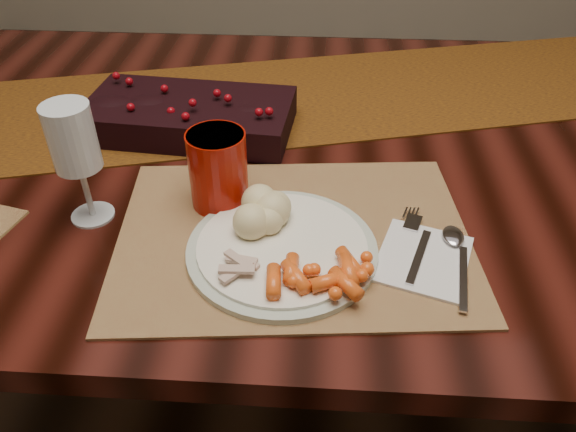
# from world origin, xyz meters

# --- Properties ---
(floor) EXTENTS (5.00, 5.00, 0.00)m
(floor) POSITION_xyz_m (0.00, 0.00, 0.00)
(floor) COLOR black
(floor) RESTS_ON ground
(dining_table) EXTENTS (1.80, 1.00, 0.75)m
(dining_table) POSITION_xyz_m (0.00, 0.00, 0.38)
(dining_table) COLOR black
(dining_table) RESTS_ON floor
(table_runner) EXTENTS (1.86, 0.82, 0.00)m
(table_runner) POSITION_xyz_m (-0.02, 0.17, 0.75)
(table_runner) COLOR #4C2F04
(table_runner) RESTS_ON dining_table
(centerpiece) EXTENTS (0.37, 0.22, 0.07)m
(centerpiece) POSITION_xyz_m (-0.22, 0.03, 0.79)
(centerpiece) COLOR black
(centerpiece) RESTS_ON table_runner
(placemat_main) EXTENTS (0.52, 0.40, 0.00)m
(placemat_main) POSITION_xyz_m (-0.02, -0.26, 0.75)
(placemat_main) COLOR brown
(placemat_main) RESTS_ON dining_table
(dinner_plate) EXTENTS (0.29, 0.29, 0.01)m
(dinner_plate) POSITION_xyz_m (-0.04, -0.29, 0.76)
(dinner_plate) COLOR white
(dinner_plate) RESTS_ON placemat_main
(baby_carrots) EXTENTS (0.12, 0.10, 0.02)m
(baby_carrots) POSITION_xyz_m (0.01, -0.35, 0.78)
(baby_carrots) COLOR #F15818
(baby_carrots) RESTS_ON dinner_plate
(mashed_potatoes) EXTENTS (0.10, 0.09, 0.05)m
(mashed_potatoes) POSITION_xyz_m (-0.05, -0.25, 0.79)
(mashed_potatoes) COLOR #E0CF81
(mashed_potatoes) RESTS_ON dinner_plate
(turkey_shreds) EXTENTS (0.07, 0.06, 0.01)m
(turkey_shreds) POSITION_xyz_m (-0.09, -0.35, 0.78)
(turkey_shreds) COLOR #C1A091
(turkey_shreds) RESTS_ON dinner_plate
(napkin) EXTENTS (0.15, 0.16, 0.00)m
(napkin) POSITION_xyz_m (0.15, -0.30, 0.76)
(napkin) COLOR silver
(napkin) RESTS_ON placemat_main
(fork) EXTENTS (0.07, 0.14, 0.00)m
(fork) POSITION_xyz_m (0.14, -0.28, 0.76)
(fork) COLOR white
(fork) RESTS_ON napkin
(spoon) EXTENTS (0.05, 0.15, 0.00)m
(spoon) POSITION_xyz_m (0.20, -0.31, 0.76)
(spoon) COLOR white
(spoon) RESTS_ON napkin
(red_cup) EXTENTS (0.11, 0.11, 0.12)m
(red_cup) POSITION_xyz_m (-0.14, -0.19, 0.81)
(red_cup) COLOR #940F04
(red_cup) RESTS_ON placemat_main
(wine_glass) EXTENTS (0.08, 0.08, 0.18)m
(wine_glass) POSITION_xyz_m (-0.32, -0.23, 0.84)
(wine_glass) COLOR #ACB7BC
(wine_glass) RESTS_ON dining_table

